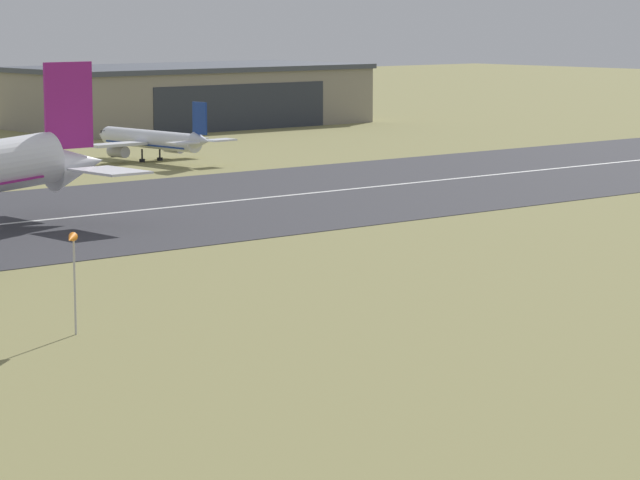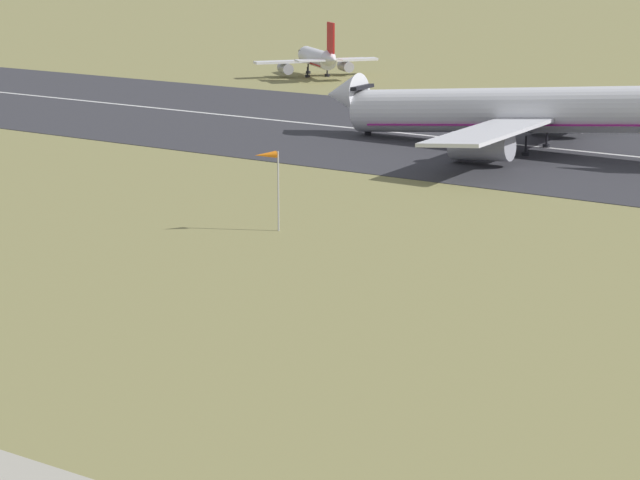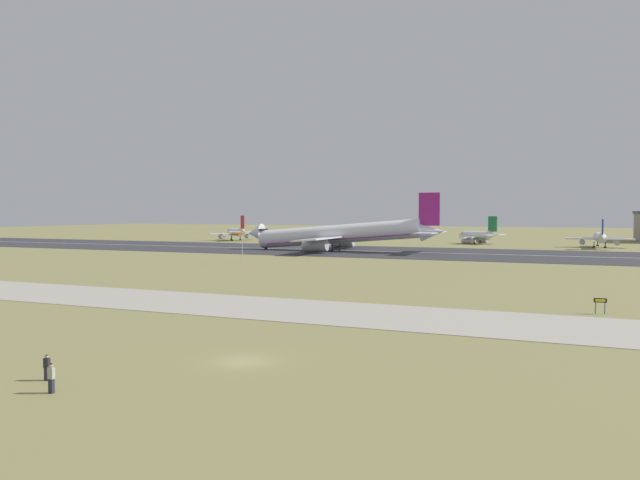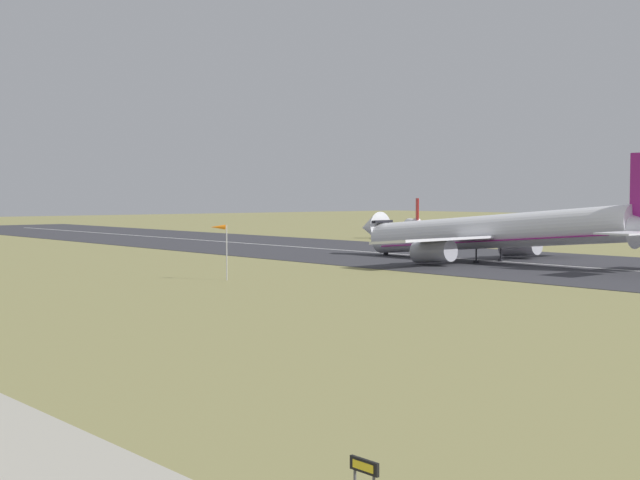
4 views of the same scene
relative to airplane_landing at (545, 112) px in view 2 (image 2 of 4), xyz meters
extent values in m
cylinder|color=white|center=(-0.39, -0.01, 0.16)|extent=(47.58, 6.39, 8.86)
cone|color=white|center=(-26.29, -0.70, 0.16)|extent=(5.14, 5.26, 5.48)
cube|color=black|center=(-23.75, -0.63, 1.19)|extent=(1.25, 4.39, 0.53)
cube|color=#991E7A|center=(-0.39, -0.01, -1.25)|extent=(42.48, 6.00, 3.57)
cube|color=white|center=(-1.66, 12.33, -0.73)|extent=(7.49, 19.80, 0.95)
cylinder|color=#A8A8B2|center=(-3.01, 10.73, -2.57)|extent=(6.98, 3.36, 3.70)
cube|color=white|center=(-1.00, -12.41, -0.73)|extent=(7.49, 19.80, 0.95)
cylinder|color=#A8A8B2|center=(-2.44, -10.87, -2.57)|extent=(6.98, 3.36, 3.70)
cylinder|color=black|center=(-22.78, -0.61, -3.52)|extent=(0.24, 0.24, 2.25)
cylinder|color=black|center=(-22.78, -0.61, -4.42)|extent=(0.84, 0.84, 0.44)
cylinder|color=black|center=(-0.92, 3.05, -3.52)|extent=(0.24, 0.24, 2.25)
cylinder|color=black|center=(-0.92, 3.05, -4.42)|extent=(0.84, 0.84, 0.44)
cylinder|color=black|center=(-0.75, -3.10, -3.52)|extent=(0.24, 0.24, 2.25)
cylinder|color=black|center=(-0.75, -3.10, -4.42)|extent=(0.84, 0.84, 0.44)
cylinder|color=white|center=(-61.75, 47.04, -1.43)|extent=(11.36, 9.88, 2.94)
cone|color=white|center=(-67.55, 51.65, -1.43)|extent=(3.90, 3.94, 2.94)
cone|color=white|center=(-55.61, 42.15, -0.90)|extent=(4.40, 4.26, 2.64)
cube|color=black|center=(-66.42, 50.75, -0.85)|extent=(2.41, 2.64, 0.44)
cube|color=red|center=(-61.75, 47.04, -2.24)|extent=(10.32, 9.01, 0.20)
cube|color=white|center=(-58.11, 52.00, -1.95)|extent=(7.56, 8.70, 0.40)
cylinder|color=#A8A8B2|center=(-58.92, 51.69, -3.11)|extent=(4.12, 3.80, 1.82)
cube|color=white|center=(-65.78, 42.37, -1.95)|extent=(7.56, 8.70, 0.40)
cylinder|color=#A8A8B2|center=(-65.66, 43.23, -3.11)|extent=(4.12, 3.80, 1.82)
cube|color=red|center=(-56.02, 42.47, 2.53)|extent=(2.67, 2.21, 4.99)
cube|color=white|center=(-53.40, 45.13, -0.99)|extent=(4.98, 5.25, 0.24)
cube|color=white|center=(-58.02, 39.32, -0.99)|extent=(4.98, 5.25, 0.24)
cylinder|color=black|center=(-65.58, 50.08, -3.77)|extent=(0.24, 0.24, 1.74)
cylinder|color=black|center=(-65.58, 50.08, -4.42)|extent=(0.84, 0.84, 0.44)
cylinder|color=black|center=(-60.46, 48.25, -3.77)|extent=(0.24, 0.24, 1.74)
cylinder|color=black|center=(-60.46, 48.25, -4.42)|extent=(0.84, 0.84, 0.44)
cylinder|color=black|center=(-62.65, 45.50, -3.77)|extent=(0.24, 0.24, 1.74)
cylinder|color=black|center=(-62.65, 45.50, -4.42)|extent=(0.84, 0.84, 0.44)
cylinder|color=#B7B7BC|center=(-3.50, -47.04, -1.25)|extent=(0.14, 0.14, 6.78)
cone|color=orange|center=(-4.19, -47.85, 1.89)|extent=(1.65, 1.79, 0.60)
camera|label=1|loc=(-54.81, -131.28, 16.21)|focal=85.00mm
camera|label=2|loc=(55.31, -130.21, 20.21)|focal=70.00mm
camera|label=3|loc=(64.12, -161.79, 6.30)|focal=35.00mm
camera|label=4|loc=(86.61, -108.84, 5.83)|focal=50.00mm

